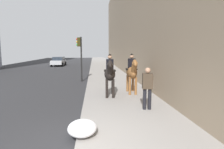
{
  "coord_description": "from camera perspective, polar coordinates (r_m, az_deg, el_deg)",
  "views": [
    {
      "loc": [
        -4.75,
        -0.5,
        2.51
      ],
      "look_at": [
        4.0,
        -1.32,
        1.4
      ],
      "focal_mm": 31.15,
      "sensor_mm": 36.0,
      "label": 1
    }
  ],
  "objects": [
    {
      "name": "sidewalk_slab",
      "position": [
        5.52,
        10.37,
        -19.26
      ],
      "size": [
        120.0,
        3.77,
        0.12
      ],
      "primitive_type": "cube",
      "color": "gray",
      "rests_on": "ground"
    },
    {
      "name": "mounted_horse_near",
      "position": [
        9.97,
        -0.63,
        0.34
      ],
      "size": [
        2.15,
        0.66,
        2.21
      ],
      "rotation": [
        0.0,
        0.0,
        3.08
      ],
      "color": "black",
      "rests_on": "sidewalk_slab"
    },
    {
      "name": "mounted_horse_far",
      "position": [
        10.73,
        5.85,
        0.8
      ],
      "size": [
        2.15,
        0.61,
        2.21
      ],
      "rotation": [
        0.0,
        0.0,
        3.11
      ],
      "color": "brown",
      "rests_on": "sidewalk_slab"
    },
    {
      "name": "pedestrian_greeting",
      "position": [
        7.9,
        10.36,
        -3.22
      ],
      "size": [
        0.3,
        0.42,
        1.7
      ],
      "rotation": [
        0.0,
        0.0,
        -0.1
      ],
      "color": "black",
      "rests_on": "sidewalk_slab"
    },
    {
      "name": "car_near_lane",
      "position": [
        32.09,
        -15.41,
        3.81
      ],
      "size": [
        4.17,
        1.99,
        1.44
      ],
      "rotation": [
        0.0,
        0.0,
        3.12
      ],
      "color": "#B7BABF",
      "rests_on": "ground"
    },
    {
      "name": "traffic_light_near_curb",
      "position": [
        15.64,
        -9.36,
        6.64
      ],
      "size": [
        0.2,
        0.44,
        3.54
      ],
      "color": "black",
      "rests_on": "ground"
    },
    {
      "name": "snow_pile_near",
      "position": [
        5.79,
        -8.72,
        -15.22
      ],
      "size": [
        1.08,
        0.83,
        0.37
      ],
      "primitive_type": "ellipsoid",
      "color": "white",
      "rests_on": "sidewalk_slab"
    }
  ]
}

